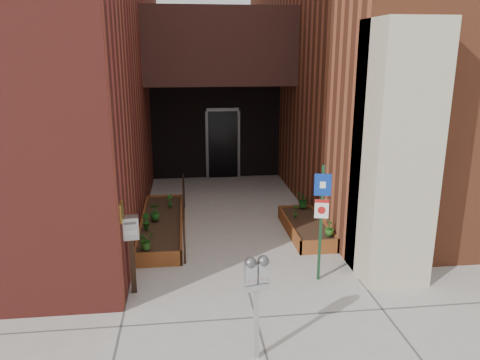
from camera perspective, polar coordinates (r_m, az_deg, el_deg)
name	(u,v)px	position (r m, az deg, el deg)	size (l,w,h in m)	color
ground	(247,286)	(8.23, 0.86, -12.78)	(80.00, 80.00, 0.00)	#9E9991
architecture	(209,11)	(14.14, -3.78, 19.85)	(20.00, 14.60, 10.00)	maroon
planter_left	(162,226)	(10.59, -9.50, -5.56)	(0.90, 3.60, 0.30)	brown
planter_right	(306,228)	(10.43, 8.03, -5.82)	(0.80, 2.20, 0.30)	brown
handrail	(184,200)	(10.32, -6.88, -2.39)	(0.04, 3.34, 0.90)	black
parking_meter	(257,280)	(5.99, 2.05, -12.13)	(0.33, 0.18, 1.45)	#B3B3B6
sign_post	(321,211)	(8.05, 9.89, -3.76)	(0.28, 0.10, 2.07)	#153C20
payment_dropbox	(131,238)	(7.83, -13.16, -6.95)	(0.29, 0.23, 1.33)	black
shrub_left_a	(146,240)	(8.99, -11.43, -7.21)	(0.31, 0.31, 0.34)	#29611B
shrub_left_b	(146,221)	(9.98, -11.43, -4.94)	(0.18, 0.18, 0.33)	#1A4E16
shrub_left_c	(155,212)	(10.43, -10.34, -3.85)	(0.21, 0.21, 0.37)	#1A4E16
shrub_left_d	(170,201)	(11.23, -8.55, -2.51)	(0.17, 0.17, 0.32)	#1C601B
shrub_right_a	(330,228)	(9.60, 10.86, -5.73)	(0.19, 0.19, 0.34)	#275D1A
shrub_right_b	(296,211)	(10.52, 6.81, -3.76)	(0.16, 0.16, 0.30)	#1C5317
shrub_right_c	(303,200)	(11.17, 7.68, -2.47)	(0.32, 0.32, 0.36)	#1A5819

